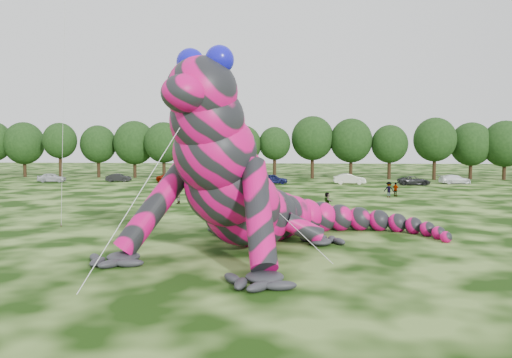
{
  "coord_description": "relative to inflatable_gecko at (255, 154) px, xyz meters",
  "views": [
    {
      "loc": [
        3.72,
        -25.9,
        6.07
      ],
      "look_at": [
        1.77,
        2.26,
        4.0
      ],
      "focal_mm": 35.0,
      "sensor_mm": 36.0,
      "label": 1
    }
  ],
  "objects": [
    {
      "name": "ground",
      "position": [
        -1.63,
        -3.26,
        -5.39
      ],
      "size": [
        240.0,
        240.0,
        0.0
      ],
      "primitive_type": "plane",
      "color": "#16330A",
      "rests_on": "ground"
    },
    {
      "name": "inflatable_gecko",
      "position": [
        0.0,
        0.0,
        0.0
      ],
      "size": [
        25.36,
        27.08,
        10.77
      ],
      "primitive_type": null,
      "rotation": [
        0.0,
        0.0,
        -0.42
      ],
      "color": "#CC0863",
      "rests_on": "ground"
    },
    {
      "name": "tree_2",
      "position": [
        -44.65,
        55.5,
        -0.56
      ],
      "size": [
        7.04,
        6.34,
        9.64
      ],
      "primitive_type": null,
      "color": "black",
      "rests_on": "ground"
    },
    {
      "name": "tree_3",
      "position": [
        -37.35,
        53.81,
        -0.67
      ],
      "size": [
        5.81,
        5.23,
        9.44
      ],
      "primitive_type": null,
      "color": "black",
      "rests_on": "ground"
    },
    {
      "name": "tree_4",
      "position": [
        -31.27,
        55.45,
        -0.86
      ],
      "size": [
        6.22,
        5.6,
        9.06
      ],
      "primitive_type": null,
      "color": "black",
      "rests_on": "ground"
    },
    {
      "name": "tree_5",
      "position": [
        -24.75,
        55.18,
        -0.49
      ],
      "size": [
        7.16,
        6.44,
        9.8
      ],
      "primitive_type": null,
      "color": "black",
      "rests_on": "ground"
    },
    {
      "name": "tree_6",
      "position": [
        -19.18,
        53.43,
        -0.64
      ],
      "size": [
        6.52,
        5.86,
        9.49
      ],
      "primitive_type": null,
      "color": "black",
      "rests_on": "ground"
    },
    {
      "name": "tree_7",
      "position": [
        -11.71,
        53.55,
        -0.65
      ],
      "size": [
        6.68,
        6.01,
        9.48
      ],
      "primitive_type": null,
      "color": "black",
      "rests_on": "ground"
    },
    {
      "name": "tree_8",
      "position": [
        -5.85,
        53.73,
        -0.91
      ],
      "size": [
        6.14,
        5.53,
        8.94
      ],
      "primitive_type": null,
      "color": "black",
      "rests_on": "ground"
    },
    {
      "name": "tree_9",
      "position": [
        -0.56,
        54.09,
        -1.05
      ],
      "size": [
        5.27,
        4.74,
        8.68
      ],
      "primitive_type": null,
      "color": "black",
      "rests_on": "ground"
    },
    {
      "name": "tree_10",
      "position": [
        5.77,
        55.32,
        -0.13
      ],
      "size": [
        7.09,
        6.38,
        10.5
      ],
      "primitive_type": null,
      "color": "black",
      "rests_on": "ground"
    },
    {
      "name": "tree_11",
      "position": [
        12.16,
        54.94,
        -0.35
      ],
      "size": [
        7.01,
        6.31,
        10.07
      ],
      "primitive_type": null,
      "color": "black",
      "rests_on": "ground"
    },
    {
      "name": "tree_12",
      "position": [
        18.38,
        54.48,
        -0.9
      ],
      "size": [
        5.99,
        5.39,
        8.97
      ],
      "primitive_type": null,
      "color": "black",
      "rests_on": "ground"
    },
    {
      "name": "tree_13",
      "position": [
        25.5,
        53.87,
        -0.32
      ],
      "size": [
        6.83,
        6.15,
        10.13
      ],
      "primitive_type": null,
      "color": "black",
      "rests_on": "ground"
    },
    {
      "name": "tree_14",
      "position": [
        31.83,
        55.46,
        -0.68
      ],
      "size": [
        6.82,
        6.14,
        9.4
      ],
      "primitive_type": null,
      "color": "black",
      "rests_on": "ground"
    },
    {
      "name": "tree_15",
      "position": [
        36.85,
        54.51,
        -0.57
      ],
      "size": [
        7.17,
        6.45,
        9.63
      ],
      "primitive_type": null,
      "color": "black",
      "rests_on": "ground"
    },
    {
      "name": "car_0",
      "position": [
        -34.42,
        44.67,
        -4.68
      ],
      "size": [
        4.35,
        2.23,
        1.42
      ],
      "primitive_type": "imported",
      "rotation": [
        0.0,
        0.0,
        1.71
      ],
      "color": "silver",
      "rests_on": "ground"
    },
    {
      "name": "car_1",
      "position": [
        -24.46,
        46.1,
        -4.76
      ],
      "size": [
        3.84,
        1.42,
        1.25
      ],
      "primitive_type": "imported",
      "rotation": [
        0.0,
        0.0,
        1.6
      ],
      "color": "black",
      "rests_on": "ground"
    },
    {
      "name": "car_2",
      "position": [
        -15.63,
        44.99,
        -4.7
      ],
      "size": [
        5.26,
        3.17,
        1.37
      ],
      "primitive_type": "imported",
      "rotation": [
        0.0,
        0.0,
        1.38
      ],
      "color": "maroon",
      "rests_on": "ground"
    },
    {
      "name": "car_3",
      "position": [
        -8.5,
        45.5,
        -4.63
      ],
      "size": [
        5.35,
        2.47,
        1.51
      ],
      "primitive_type": "imported",
      "rotation": [
        0.0,
        0.0,
        1.64
      ],
      "color": "#B8BEC3",
      "rests_on": "ground"
    },
    {
      "name": "car_4",
      "position": [
        -0.45,
        43.68,
        -4.65
      ],
      "size": [
        4.34,
        1.83,
        1.46
      ],
      "primitive_type": "imported",
      "rotation": [
        0.0,
        0.0,
        1.6
      ],
      "color": "#15194E",
      "rests_on": "ground"
    },
    {
      "name": "car_5",
      "position": [
        10.68,
        44.07,
        -4.63
      ],
      "size": [
        4.63,
        1.73,
        1.51
      ],
      "primitive_type": "imported",
      "rotation": [
        0.0,
        0.0,
        1.6
      ],
      "color": "silver",
      "rests_on": "ground"
    },
    {
      "name": "car_6",
      "position": [
        19.67,
        43.03,
        -4.75
      ],
      "size": [
        4.56,
        2.12,
        1.26
      ],
      "primitive_type": "imported",
      "rotation": [
        0.0,
        0.0,
        1.58
      ],
      "color": "#262729",
      "rests_on": "ground"
    },
    {
      "name": "car_7",
      "position": [
        26.22,
        45.7,
        -4.72
      ],
      "size": [
        4.9,
        2.75,
        1.34
      ],
      "primitive_type": "imported",
      "rotation": [
        0.0,
        0.0,
        1.77
      ],
      "color": "white",
      "rests_on": "ground"
    },
    {
      "name": "spectator_5",
      "position": [
        5.41,
        15.81,
        -4.59
      ],
      "size": [
        1.01,
        1.55,
        1.6
      ],
      "primitive_type": "imported",
      "rotation": [
        0.0,
        0.0,
        1.97
      ],
      "color": "gray",
      "rests_on": "ground"
    },
    {
      "name": "spectator_3",
      "position": [
        13.94,
        27.67,
        -4.59
      ],
      "size": [
        0.9,
        0.96,
        1.58
      ],
      "primitive_type": "imported",
      "rotation": [
        0.0,
        0.0,
        2.28
      ],
      "color": "gray",
      "rests_on": "ground"
    },
    {
      "name": "spectator_2",
      "position": [
        12.95,
        26.45,
        -4.51
      ],
      "size": [
        1.24,
        0.87,
        1.75
      ],
      "primitive_type": "imported",
      "rotation": [
        0.0,
        0.0,
        2.94
      ],
      "color": "gray",
      "rests_on": "ground"
    },
    {
      "name": "spectator_0",
      "position": [
        -9.41,
        17.37,
        -4.47
      ],
      "size": [
        0.79,
        0.68,
        1.84
      ],
      "primitive_type": "imported",
      "rotation": [
        0.0,
        0.0,
        5.85
      ],
      "color": "gray",
      "rests_on": "ground"
    },
    {
      "name": "spectator_1",
      "position": [
        -9.12,
        19.2,
        -4.53
      ],
      "size": [
        0.76,
        0.92,
        1.71
      ],
      "primitive_type": "imported",
      "rotation": [
        0.0,
        0.0,
        4.57
      ],
      "color": "gray",
      "rests_on": "ground"
    }
  ]
}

